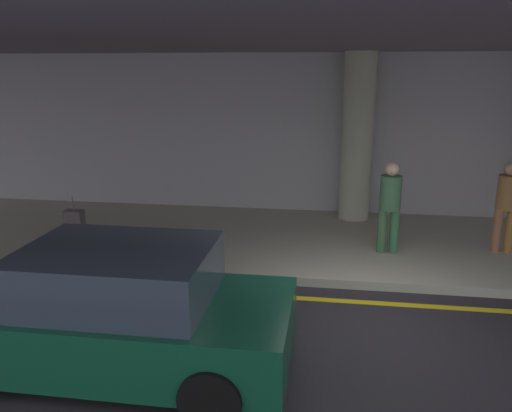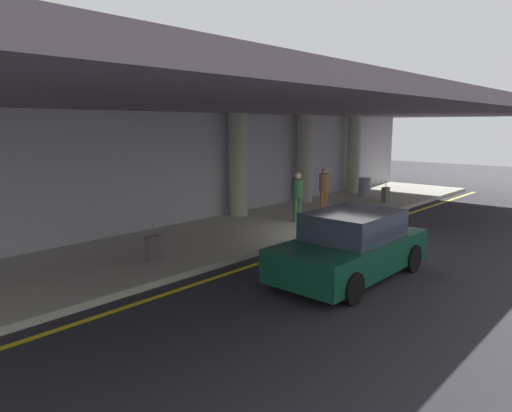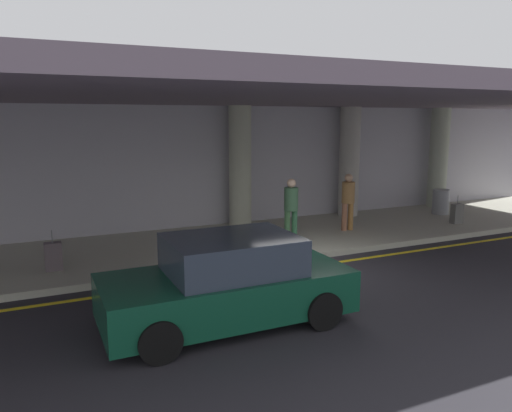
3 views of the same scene
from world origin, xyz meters
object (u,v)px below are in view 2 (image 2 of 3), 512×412
object	(u,v)px
support_column_center	(305,159)
car_dark_green	(351,246)
suitcase_upright_secondary	(154,249)
person_waiting_for_ride	(324,186)
support_column_right_mid	(354,154)
support_column_left_mid	(238,165)
suitcase_upright_primary	(385,194)
traveler_with_luggage	(297,193)
trash_bin_steel	(365,187)

from	to	relation	value
support_column_center	car_dark_green	xyz separation A→B (m)	(-6.94, -6.38, -1.26)
suitcase_upright_secondary	person_waiting_for_ride	bearing A→B (deg)	17.12
support_column_right_mid	support_column_left_mid	bearing A→B (deg)	180.00
support_column_left_mid	car_dark_green	world-z (taller)	support_column_left_mid
car_dark_green	person_waiting_for_ride	size ratio (longest dim) A/B	2.44
support_column_right_mid	car_dark_green	size ratio (longest dim) A/B	0.89
person_waiting_for_ride	suitcase_upright_secondary	bearing A→B (deg)	77.72
suitcase_upright_primary	suitcase_upright_secondary	bearing A→B (deg)	166.40
support_column_left_mid	support_column_center	size ratio (longest dim) A/B	1.00
person_waiting_for_ride	car_dark_green	bearing A→B (deg)	112.45
traveler_with_luggage	suitcase_upright_primary	xyz separation A→B (m)	(5.79, -0.32, -0.65)
support_column_left_mid	suitcase_upright_secondary	distance (m)	6.19
support_column_center	suitcase_upright_secondary	bearing A→B (deg)	-165.30
support_column_right_mid	trash_bin_steel	xyz separation A→B (m)	(-0.95, -1.17, -1.40)
traveler_with_luggage	suitcase_upright_primary	size ratio (longest dim) A/B	1.87
suitcase_upright_secondary	trash_bin_steel	distance (m)	12.59
support_column_left_mid	suitcase_upright_primary	bearing A→B (deg)	-22.11
suitcase_upright_secondary	support_column_center	bearing A→B (deg)	27.80
support_column_left_mid	car_dark_green	bearing A→B (deg)	-114.72
support_column_right_mid	traveler_with_luggage	xyz separation A→B (m)	(-7.47, -2.25, -0.86)
suitcase_upright_primary	trash_bin_steel	world-z (taller)	suitcase_upright_primary
support_column_center	person_waiting_for_ride	bearing A→B (deg)	-125.65
traveler_with_luggage	person_waiting_for_ride	distance (m)	2.12
car_dark_green	suitcase_upright_primary	xyz separation A→B (m)	(9.26, 3.81, -0.25)
traveler_with_luggage	trash_bin_steel	distance (m)	6.63
support_column_left_mid	trash_bin_steel	distance (m)	7.28
suitcase_upright_primary	person_waiting_for_ride	bearing A→B (deg)	156.78
car_dark_green	trash_bin_steel	size ratio (longest dim) A/B	4.82
suitcase_upright_secondary	car_dark_green	bearing A→B (deg)	-43.87
suitcase_upright_secondary	traveler_with_luggage	bearing A→B (deg)	15.32
suitcase_upright_primary	suitcase_upright_secondary	xyz separation A→B (m)	(-11.80, 0.09, 0.00)
traveler_with_luggage	suitcase_upright_primary	bearing A→B (deg)	46.82
traveler_with_luggage	suitcase_upright_secondary	bearing A→B (deg)	-127.83
support_column_left_mid	support_column_right_mid	size ratio (longest dim) A/B	1.00
support_column_center	trash_bin_steel	bearing A→B (deg)	-21.01
support_column_center	suitcase_upright_secondary	xyz separation A→B (m)	(-9.47, -2.48, -1.51)
car_dark_green	support_column_center	bearing A→B (deg)	-138.67
traveler_with_luggage	car_dark_green	bearing A→B (deg)	-80.07
support_column_center	traveler_with_luggage	distance (m)	4.22
traveler_with_luggage	trash_bin_steel	bearing A→B (deg)	59.36
support_column_left_mid	support_column_right_mid	world-z (taller)	same
trash_bin_steel	support_column_center	bearing A→B (deg)	158.99
suitcase_upright_secondary	trash_bin_steel	size ratio (longest dim) A/B	1.06
support_column_right_mid	suitcase_upright_primary	world-z (taller)	support_column_right_mid
person_waiting_for_ride	support_column_center	bearing A→B (deg)	-51.94
traveler_with_luggage	suitcase_upright_secondary	distance (m)	6.04
support_column_right_mid	traveler_with_luggage	bearing A→B (deg)	-163.22
support_column_center	trash_bin_steel	world-z (taller)	support_column_center
person_waiting_for_ride	support_column_right_mid	bearing A→B (deg)	-86.68
support_column_center	person_waiting_for_ride	world-z (taller)	support_column_center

